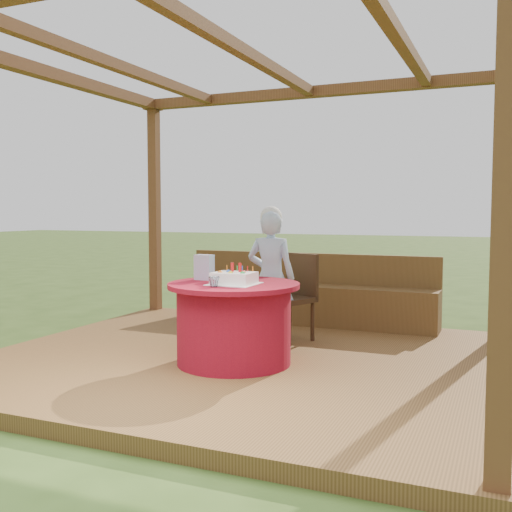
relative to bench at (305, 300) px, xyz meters
The scene contains 10 objects.
ground 1.76m from the bench, 90.00° to the right, with size 60.00×60.00×0.00m, color #2E4918.
deck 1.75m from the bench, 90.00° to the right, with size 4.50×4.00×0.12m, color brown.
pergola 2.65m from the bench, 90.00° to the right, with size 4.50×4.00×2.72m.
bench is the anchor object (origin of this frame).
table 2.00m from the bench, 89.41° to the right, with size 1.11×1.11×0.69m.
chair 0.95m from the bench, 78.93° to the right, with size 0.55×0.55×0.87m.
elderly_woman 1.24m from the bench, 88.40° to the right, with size 0.49×0.34×1.34m.
birthday_cake 2.13m from the bench, 88.32° to the right, with size 0.38×0.38×0.18m.
gift_bag 1.99m from the bench, 99.55° to the right, with size 0.16×0.10×0.22m, color #C781B0.
drinking_glass 2.35m from the bench, 90.30° to the right, with size 0.09×0.09×0.09m, color white.
Camera 1 is at (2.15, -4.82, 1.42)m, focal length 42.00 mm.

